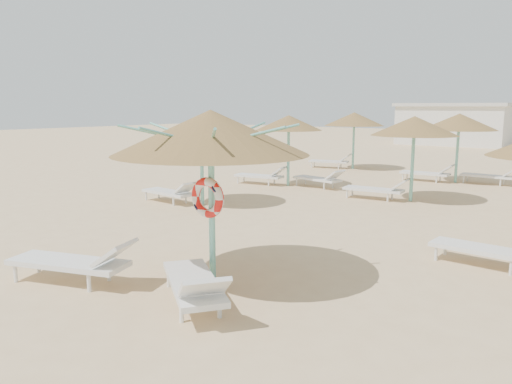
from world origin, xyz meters
The scene contains 6 objects.
ground centered at (0.00, 0.00, 0.00)m, with size 120.00×120.00×0.00m, color #D7B483.
main_palapa centered at (0.09, 0.37, 2.55)m, with size 3.27×3.27×2.93m.
lounger_main_a centered at (-1.68, -1.12, 0.39)m, with size 2.34×1.38×0.82m.
lounger_main_b centered at (0.67, -0.65, 0.38)m, with size 2.18×1.83×0.80m.
palapa_field centered at (1.87, 10.50, 2.30)m, with size 19.98×14.44×2.73m.
service_hut centered at (-6.00, 35.00, 1.64)m, with size 8.40×4.40×3.25m.
Camera 1 is at (5.70, -5.71, 2.98)m, focal length 35.00 mm.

